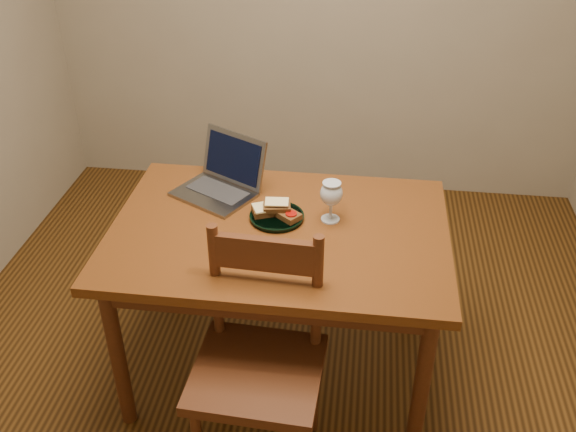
# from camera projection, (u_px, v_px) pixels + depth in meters

# --- Properties ---
(floor) EXTENTS (3.20, 3.20, 0.02)m
(floor) POSITION_uv_depth(u_px,v_px,m) (286.00, 357.00, 2.93)
(floor) COLOR black
(floor) RESTS_ON ground
(table) EXTENTS (1.30, 0.90, 0.74)m
(table) POSITION_uv_depth(u_px,v_px,m) (279.00, 246.00, 2.52)
(table) COLOR #48280C
(table) RESTS_ON floor
(chair) EXTENTS (0.46, 0.44, 0.48)m
(chair) POSITION_uv_depth(u_px,v_px,m) (259.00, 356.00, 2.21)
(chair) COLOR #42210D
(chair) RESTS_ON floor
(plate) EXTENTS (0.22, 0.22, 0.02)m
(plate) POSITION_uv_depth(u_px,v_px,m) (277.00, 217.00, 2.52)
(plate) COLOR black
(plate) RESTS_ON table
(sandwich_cheese) EXTENTS (0.14, 0.11, 0.04)m
(sandwich_cheese) POSITION_uv_depth(u_px,v_px,m) (268.00, 209.00, 2.52)
(sandwich_cheese) COLOR #381E0C
(sandwich_cheese) RESTS_ON plate
(sandwich_tomato) EXTENTS (0.13, 0.12, 0.03)m
(sandwich_tomato) POSITION_uv_depth(u_px,v_px,m) (287.00, 213.00, 2.49)
(sandwich_tomato) COLOR #381E0C
(sandwich_tomato) RESTS_ON plate
(sandwich_top) EXTENTS (0.11, 0.08, 0.03)m
(sandwich_top) POSITION_uv_depth(u_px,v_px,m) (277.00, 205.00, 2.50)
(sandwich_top) COLOR #381E0C
(sandwich_top) RESTS_ON plate
(milk_glass) EXTENTS (0.09, 0.09, 0.17)m
(milk_glass) POSITION_uv_depth(u_px,v_px,m) (331.00, 201.00, 2.47)
(milk_glass) COLOR white
(milk_glass) RESTS_ON table
(laptop) EXTENTS (0.41, 0.40, 0.23)m
(laptop) POSITION_uv_depth(u_px,v_px,m) (223.00, 177.00, 2.68)
(laptop) COLOR slate
(laptop) RESTS_ON table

